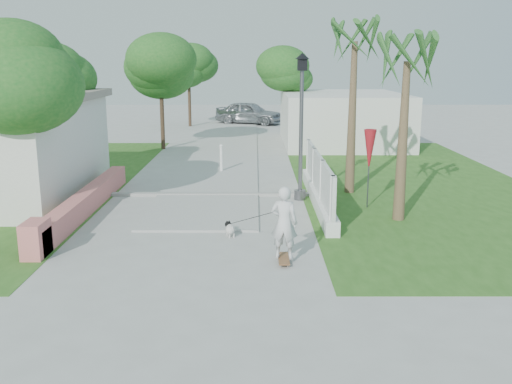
{
  "coord_description": "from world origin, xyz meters",
  "views": [
    {
      "loc": [
        1.51,
        -11.72,
        4.2
      ],
      "look_at": [
        1.53,
        1.76,
        1.1
      ],
      "focal_mm": 40.0,
      "sensor_mm": 36.0,
      "label": 1
    }
  ],
  "objects_px": {
    "skateboarder": "(256,219)",
    "patio_umbrella": "(370,151)",
    "bollard": "(221,157)",
    "parked_car": "(249,113)",
    "dog": "(230,229)",
    "street_lamp": "(301,121)"
  },
  "relations": [
    {
      "from": "street_lamp",
      "to": "dog",
      "type": "relative_size",
      "value": 8.73
    },
    {
      "from": "parked_car",
      "to": "skateboarder",
      "type": "bearing_deg",
      "value": -158.31
    },
    {
      "from": "dog",
      "to": "parked_car",
      "type": "bearing_deg",
      "value": 68.61
    },
    {
      "from": "bollard",
      "to": "patio_umbrella",
      "type": "distance_m",
      "value": 7.25
    },
    {
      "from": "patio_umbrella",
      "to": "parked_car",
      "type": "relative_size",
      "value": 0.51
    },
    {
      "from": "skateboarder",
      "to": "dog",
      "type": "xyz_separation_m",
      "value": [
        -0.63,
        1.01,
        -0.52
      ]
    },
    {
      "from": "patio_umbrella",
      "to": "dog",
      "type": "distance_m",
      "value": 5.04
    },
    {
      "from": "patio_umbrella",
      "to": "bollard",
      "type": "bearing_deg",
      "value": 129.91
    },
    {
      "from": "street_lamp",
      "to": "dog",
      "type": "height_order",
      "value": "street_lamp"
    },
    {
      "from": "bollard",
      "to": "patio_umbrella",
      "type": "bearing_deg",
      "value": -50.09
    },
    {
      "from": "dog",
      "to": "parked_car",
      "type": "xyz_separation_m",
      "value": [
        0.19,
        25.59,
        0.57
      ]
    },
    {
      "from": "skateboarder",
      "to": "parked_car",
      "type": "relative_size",
      "value": 0.54
    },
    {
      "from": "bollard",
      "to": "parked_car",
      "type": "relative_size",
      "value": 0.24
    },
    {
      "from": "bollard",
      "to": "patio_umbrella",
      "type": "xyz_separation_m",
      "value": [
        4.6,
        -5.5,
        1.1
      ]
    },
    {
      "from": "bollard",
      "to": "patio_umbrella",
      "type": "relative_size",
      "value": 0.47
    },
    {
      "from": "bollard",
      "to": "skateboarder",
      "type": "relative_size",
      "value": 0.45
    },
    {
      "from": "skateboarder",
      "to": "patio_umbrella",
      "type": "bearing_deg",
      "value": -117.87
    },
    {
      "from": "bollard",
      "to": "dog",
      "type": "distance_m",
      "value": 8.35
    },
    {
      "from": "parked_car",
      "to": "bollard",
      "type": "bearing_deg",
      "value": -162.18
    },
    {
      "from": "street_lamp",
      "to": "parked_car",
      "type": "bearing_deg",
      "value": 94.77
    },
    {
      "from": "skateboarder",
      "to": "parked_car",
      "type": "height_order",
      "value": "skateboarder"
    },
    {
      "from": "patio_umbrella",
      "to": "skateboarder",
      "type": "bearing_deg",
      "value": -130.65
    }
  ]
}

